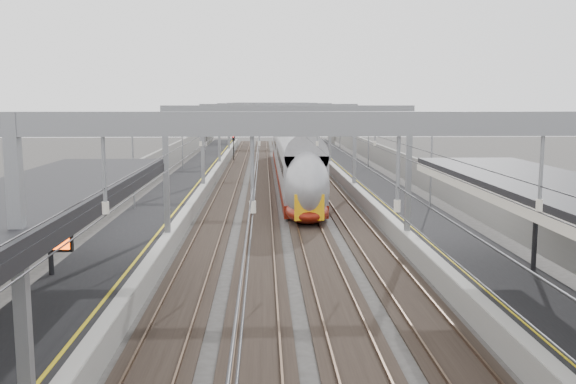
{
  "coord_description": "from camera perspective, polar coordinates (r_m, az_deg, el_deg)",
  "views": [
    {
      "loc": [
        -1.27,
        -11.04,
        7.81
      ],
      "look_at": [
        0.0,
        22.29,
        3.08
      ],
      "focal_mm": 40.0,
      "sensor_mm": 36.0,
      "label": 1
    }
  ],
  "objects": [
    {
      "name": "platform_left",
      "position": [
        56.91,
        -8.95,
        0.59
      ],
      "size": [
        4.0,
        120.0,
        1.0
      ],
      "primitive_type": "cube",
      "color": "black",
      "rests_on": "ground"
    },
    {
      "name": "signal_red_far",
      "position": [
        82.93,
        2.45,
        4.33
      ],
      "size": [
        0.32,
        0.32,
        3.48
      ],
      "color": "black",
      "rests_on": "ground"
    },
    {
      "name": "signal_green",
      "position": [
        84.1,
        -4.87,
        4.36
      ],
      "size": [
        0.32,
        0.32,
        3.48
      ],
      "color": "black",
      "rests_on": "ground"
    },
    {
      "name": "wall_right",
      "position": [
        57.74,
        10.31,
        1.77
      ],
      "size": [
        0.3,
        120.0,
        3.2
      ],
      "primitive_type": "cube",
      "color": "gray",
      "rests_on": "ground"
    },
    {
      "name": "wall_left",
      "position": [
        57.25,
        -12.16,
        1.66
      ],
      "size": [
        0.3,
        120.0,
        3.2
      ],
      "primitive_type": "cube",
      "color": "gray",
      "rests_on": "ground"
    },
    {
      "name": "signal_red_near",
      "position": [
        74.93,
        1.25,
        3.94
      ],
      "size": [
        0.32,
        0.32,
        3.48
      ],
      "color": "black",
      "rests_on": "ground"
    },
    {
      "name": "platform_right",
      "position": [
        57.26,
        7.16,
        0.67
      ],
      "size": [
        4.0,
        120.0,
        1.0
      ],
      "primitive_type": "cube",
      "color": "black",
      "rests_on": "ground"
    },
    {
      "name": "tracks",
      "position": [
        56.58,
        -0.87,
        0.19
      ],
      "size": [
        11.4,
        140.0,
        0.2
      ],
      "color": "black",
      "rests_on": "ground"
    },
    {
      "name": "train",
      "position": [
        63.44,
        0.33,
        3.04
      ],
      "size": [
        2.91,
        53.08,
        4.6
      ],
      "color": "maroon",
      "rests_on": "ground"
    },
    {
      "name": "overbridge",
      "position": [
        111.07,
        -1.53,
        6.78
      ],
      "size": [
        22.0,
        2.2,
        6.9
      ],
      "color": "gray",
      "rests_on": "ground"
    },
    {
      "name": "overhead_line",
      "position": [
        62.69,
        -1.02,
        6.55
      ],
      "size": [
        13.0,
        140.0,
        6.6
      ],
      "color": "gray",
      "rests_on": "platform_left"
    }
  ]
}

